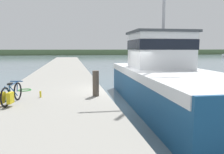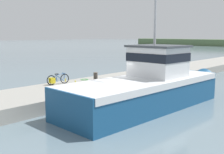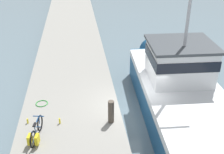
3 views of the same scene
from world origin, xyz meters
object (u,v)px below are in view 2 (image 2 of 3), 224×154
at_px(mooring_post, 96,81).
at_px(bicycle_touring, 56,80).
at_px(fishing_boat_main, 149,85).
at_px(water_bottle_by_bike, 65,80).
at_px(water_bottle_on_curb, 75,82).

bearing_deg(mooring_post, bicycle_touring, -165.20).
bearing_deg(fishing_boat_main, water_bottle_by_bike, -172.58).
height_order(fishing_boat_main, bicycle_touring, fishing_boat_main).
distance_m(fishing_boat_main, water_bottle_on_curb, 5.63).
bearing_deg(fishing_boat_main, bicycle_touring, -162.30).
bearing_deg(water_bottle_by_bike, fishing_boat_main, 5.09).
xyz_separation_m(mooring_post, water_bottle_by_bike, (-3.51, 0.35, -0.41)).
height_order(bicycle_touring, water_bottle_by_bike, bicycle_touring).
bearing_deg(water_bottle_on_curb, mooring_post, -4.10).
height_order(fishing_boat_main, mooring_post, fishing_boat_main).
distance_m(mooring_post, water_bottle_on_curb, 2.20).
height_order(mooring_post, water_bottle_on_curb, mooring_post).
distance_m(mooring_post, water_bottle_by_bike, 3.55).
xyz_separation_m(fishing_boat_main, bicycle_touring, (-6.43, -1.77, -0.17)).
relative_size(fishing_boat_main, water_bottle_by_bike, 58.07).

